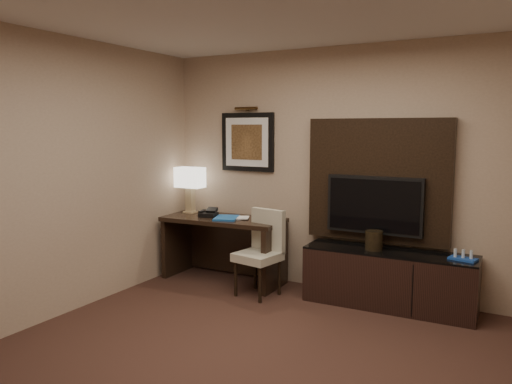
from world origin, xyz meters
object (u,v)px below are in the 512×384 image
Objects in this scene: desk at (224,249)px; tv at (374,205)px; table_lamp at (190,189)px; ice_bucket at (374,240)px; credenza at (389,279)px; minibar_tray at (463,255)px; desk_chair at (258,256)px; desk_phone at (208,213)px.

tv reaches higher than desk.
ice_bucket is (2.34, -0.07, -0.38)m from table_lamp.
minibar_tray reaches higher than credenza.
desk_chair reaches higher than minibar_tray.
desk is at bearing 165.78° from desk_chair.
desk is at bearing 0.30° from desk_phone.
credenza is 0.77m from tv.
ice_bucket is 0.81× the size of minibar_tray.
desk_chair reaches higher than ice_bucket.
desk is at bearing -9.41° from table_lamp.
credenza is at bearing -0.92° from table_lamp.
table_lamp reaches higher than desk_chair.
ice_bucket is at bearing -178.89° from minibar_tray.
ice_bucket is at bearing -1.72° from table_lamp.
desk_chair is at bearing -171.07° from minibar_tray.
desk_chair is at bearing -28.22° from desk.
minibar_tray is (2.64, 0.04, 0.25)m from desk.
table_lamp is 3.01× the size of ice_bucket.
ice_bucket is at bearing -169.89° from credenza.
table_lamp reaches higher than desk.
desk is 0.84× the size of credenza.
table_lamp is at bearing 172.65° from desk_chair.
tv is (-0.21, 0.14, 0.73)m from credenza.
table_lamp reaches higher than credenza.
desk_phone is (-0.80, 0.25, 0.37)m from desk_chair.
table_lamp is 2.37m from ice_bucket.
desk_chair is 4.48× the size of ice_bucket.
tv is at bearing -3.98° from desk_phone.
desk_chair reaches higher than desk.
desk is 0.68m from desk_chair.
credenza is 0.42m from ice_bucket.
ice_bucket is at bearing -73.49° from tv.
table_lamp is (-1.16, 0.37, 0.62)m from desk_chair.
desk_phone is (-1.93, -0.23, -0.20)m from tv.
desk_phone is at bearing -19.54° from table_lamp.
tv reaches higher than minibar_tray.
ice_bucket reaches higher than desk.
desk_chair is 1.49× the size of table_lamp.
desk_chair is at bearing -17.85° from table_lamp.
desk_phone reaches higher than ice_bucket.
table_lamp is at bearing 178.11° from credenza.
table_lamp is at bearing -177.50° from tv.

